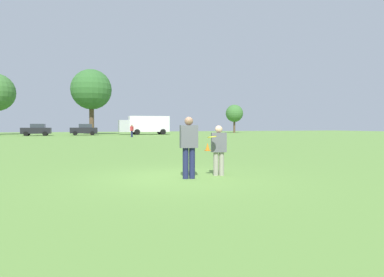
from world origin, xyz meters
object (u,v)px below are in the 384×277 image
player_defender (219,148)px  parked_car_center (84,129)px  parked_car_mid_left (37,130)px  frisbee (212,137)px  player_thrower (189,144)px  traffic_cone (208,147)px  bystander_sideline_watcher (132,130)px  box_truck (145,124)px

player_defender → parked_car_center: bearing=93.0°
parked_car_mid_left → frisbee: bearing=-79.1°
player_thrower → parked_car_mid_left: parked_car_mid_left is taller
player_defender → traffic_cone: (3.59, 9.62, -0.63)m
player_thrower → player_defender: player_thrower is taller
parked_car_mid_left → parked_car_center: (6.93, 0.35, 0.00)m
player_thrower → parked_car_mid_left: bearing=100.1°
player_defender → parked_car_mid_left: parked_car_mid_left is taller
traffic_cone → bystander_sideline_watcher: bearing=90.7°
frisbee → bystander_sideline_watcher: 35.99m
player_defender → box_truck: bearing=80.9°
player_thrower → traffic_cone: player_thrower is taller
player_thrower → frisbee: (0.70, -0.06, 0.19)m
traffic_cone → parked_car_center: size_ratio=0.11×
player_defender → frisbee: (-0.36, -0.31, 0.34)m
player_thrower → frisbee: size_ratio=6.55×
parked_car_center → bystander_sideline_watcher: (5.72, -11.52, 0.02)m
player_defender → box_truck: (7.57, 47.41, 0.89)m
parked_car_center → box_truck: 10.06m
bystander_sideline_watcher → player_defender: bearing=-95.3°
player_thrower → traffic_cone: size_ratio=3.73×
player_defender → box_truck: size_ratio=0.18×
traffic_cone → box_truck: box_truck is taller
parked_car_center → traffic_cone: bearing=-80.8°
traffic_cone → box_truck: size_ratio=0.06×
player_defender → frisbee: 0.58m
player_thrower → parked_car_center: bearing=91.7°
box_truck → traffic_cone: bearing=-96.0°
parked_car_center → bystander_sideline_watcher: 12.87m
player_thrower → player_defender: bearing=13.2°
box_truck → parked_car_center: bearing=-177.8°
bystander_sideline_watcher → traffic_cone: bearing=-89.3°
player_thrower → frisbee: bearing=-4.8°
frisbee → box_truck: (7.92, 47.71, 0.55)m
player_thrower → parked_car_mid_left: 47.65m
traffic_cone → box_truck: (3.97, 37.79, 1.52)m
parked_car_center → box_truck: box_truck is taller
player_defender → traffic_cone: 10.29m
traffic_cone → parked_car_center: (-6.04, 37.40, 0.69)m
player_thrower → player_defender: 1.10m
box_truck → bystander_sideline_watcher: box_truck is taller
frisbee → parked_car_mid_left: parked_car_mid_left is taller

